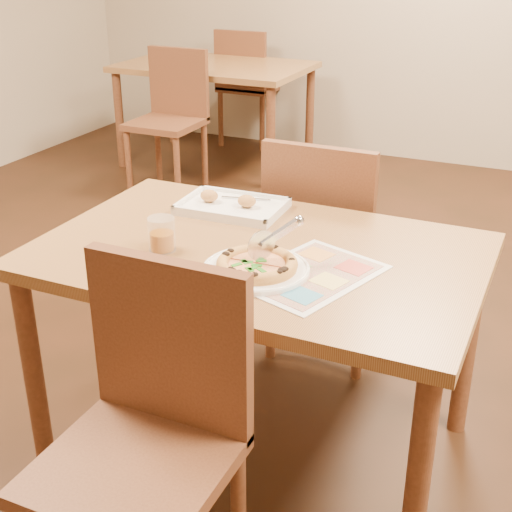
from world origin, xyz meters
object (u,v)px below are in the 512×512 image
at_px(chair_near, 153,404).
at_px(bg_chair_near, 172,103).
at_px(bg_table, 215,76).
at_px(dining_table, 258,275).
at_px(appetizer_tray, 232,206).
at_px(glass_tumbler, 162,236).
at_px(chair_far, 324,227).
at_px(menu, 310,274).
at_px(bg_chair_far, 245,74).
at_px(pizza, 257,264).
at_px(pizza_cutter, 274,237).
at_px(plate, 256,270).

bearing_deg(chair_near, bg_chair_near, 119.74).
bearing_deg(bg_table, dining_table, -60.26).
bearing_deg(appetizer_tray, bg_chair_near, 125.50).
xyz_separation_m(dining_table, glass_tumbler, (-0.25, -0.12, 0.13)).
height_order(chair_far, menu, chair_far).
bearing_deg(bg_chair_far, glass_tumbler, 111.46).
height_order(dining_table, menu, menu).
bearing_deg(appetizer_tray, pizza, -55.66).
relative_size(pizza, glass_tumbler, 2.24).
xyz_separation_m(pizza_cutter, appetizer_tray, (-0.30, 0.35, -0.08)).
bearing_deg(menu, appetizer_tray, 139.23).
bearing_deg(chair_far, bg_table, -53.95).
relative_size(chair_near, plate, 1.59).
xyz_separation_m(bg_table, pizza, (1.66, -2.95, 0.11)).
bearing_deg(glass_tumbler, menu, 2.47).
height_order(chair_near, glass_tumbler, chair_near).
relative_size(dining_table, pizza_cutter, 8.68).
distance_m(bg_table, plate, 3.38).
distance_m(dining_table, pizza, 0.20).
height_order(chair_near, bg_table, chair_near).
distance_m(dining_table, bg_chair_near, 2.72).
relative_size(chair_near, bg_chair_near, 1.00).
xyz_separation_m(pizza_cutter, glass_tumbler, (-0.34, -0.03, -0.05)).
bearing_deg(appetizer_tray, dining_table, -49.98).
distance_m(pizza, glass_tumbler, 0.32).
bearing_deg(bg_chair_far, plate, 115.69).
relative_size(pizza, menu, 0.57).
height_order(chair_near, bg_chair_near, same).
bearing_deg(chair_near, bg_chair_far, 112.29).
bearing_deg(glass_tumbler, chair_far, 70.64).
bearing_deg(bg_table, plate, -60.62).
bearing_deg(plate, bg_chair_far, 115.69).
height_order(bg_chair_far, menu, bg_chair_far).
xyz_separation_m(bg_chair_far, menu, (1.80, -3.40, 0.16)).
distance_m(dining_table, bg_table, 3.22).
relative_size(dining_table, menu, 3.30).
distance_m(plate, pizza_cutter, 0.10).
height_order(bg_chair_far, pizza, bg_chair_far).
distance_m(chair_near, plate, 0.48).
distance_m(bg_chair_far, menu, 3.85).
bearing_deg(dining_table, chair_far, 90.00).
bearing_deg(pizza, chair_near, -98.20).
height_order(glass_tumbler, menu, glass_tumbler).
relative_size(chair_far, pizza, 2.10).
height_order(plate, pizza_cutter, pizza_cutter).
xyz_separation_m(chair_far, appetizer_tray, (-0.21, -0.35, 0.17)).
relative_size(bg_table, plate, 4.41).
relative_size(plate, appetizer_tray, 0.85).
relative_size(pizza_cutter, appetizer_tray, 0.43).
bearing_deg(pizza_cutter, menu, -60.50).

